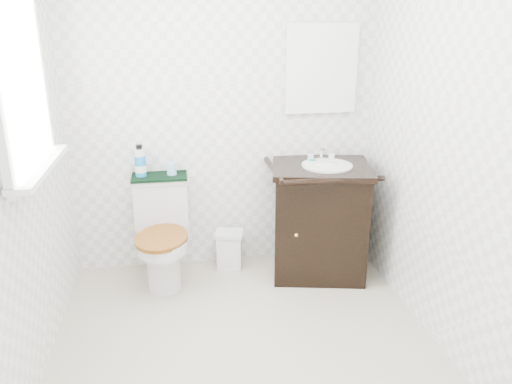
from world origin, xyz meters
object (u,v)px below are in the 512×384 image
object	(u,v)px
toilet	(163,237)
mouthwash_bottle	(140,162)
trash_bin	(229,249)
cup	(172,169)
vanity	(320,217)

from	to	relation	value
toilet	mouthwash_bottle	bearing A→B (deg)	134.71
trash_bin	mouthwash_bottle	world-z (taller)	mouthwash_bottle
trash_bin	mouthwash_bottle	xyz separation A→B (m)	(-0.61, 0.04, 0.70)
toilet	cup	size ratio (longest dim) A/B	8.39
toilet	vanity	bearing A→B (deg)	-3.47
vanity	mouthwash_bottle	bearing A→B (deg)	171.19
mouthwash_bottle	toilet	bearing A→B (deg)	-45.29
vanity	trash_bin	bearing A→B (deg)	166.46
trash_bin	cup	xyz separation A→B (m)	(-0.39, 0.04, 0.64)
trash_bin	toilet	bearing A→B (deg)	-169.81
cup	toilet	bearing A→B (deg)	-124.93
vanity	trash_bin	distance (m)	0.72
toilet	cup	bearing A→B (deg)	55.07
toilet	mouthwash_bottle	size ratio (longest dim) A/B	3.25
toilet	cup	distance (m)	0.49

